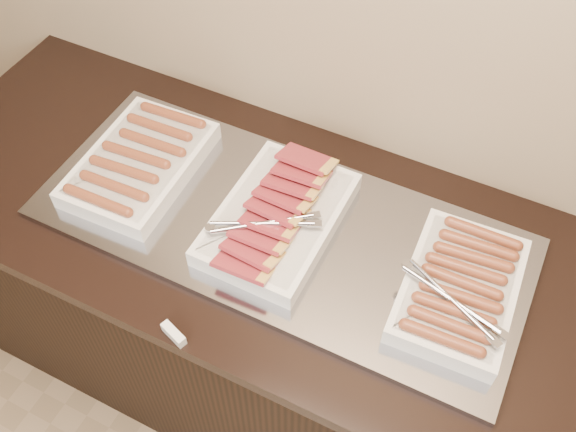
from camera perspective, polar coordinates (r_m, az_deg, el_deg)
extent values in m
cube|color=black|center=(1.97, -0.20, -9.65)|extent=(2.00, 0.70, 0.86)
cube|color=black|center=(1.59, -0.25, -1.91)|extent=(2.06, 0.76, 0.04)
cube|color=#9496A1|center=(1.57, -0.77, -1.05)|extent=(1.20, 0.50, 0.02)
cube|color=silver|center=(1.70, -13.00, 4.51)|extent=(0.27, 0.40, 0.05)
cylinder|color=brown|center=(1.60, -16.56, 1.34)|extent=(0.17, 0.03, 0.03)
cylinder|color=brown|center=(1.62, -15.21, 2.60)|extent=(0.17, 0.03, 0.03)
cylinder|color=brown|center=(1.65, -14.40, 4.03)|extent=(0.17, 0.04, 0.03)
cylinder|color=brown|center=(1.68, -13.36, 5.31)|extent=(0.17, 0.04, 0.03)
cylinder|color=brown|center=(1.70, -11.97, 6.40)|extent=(0.17, 0.03, 0.03)
cylinder|color=brown|center=(1.73, -11.37, 7.73)|extent=(0.17, 0.03, 0.03)
cylinder|color=brown|center=(1.76, -10.20, 8.81)|extent=(0.17, 0.03, 0.03)
cube|color=silver|center=(1.54, -0.88, -0.23)|extent=(0.27, 0.40, 0.05)
cube|color=#A63542|center=(1.43, -3.82, -4.30)|extent=(0.14, 0.09, 0.04)
cube|color=#A63542|center=(1.45, -3.07, -3.01)|extent=(0.14, 0.10, 0.04)
cube|color=#A63542|center=(1.47, -2.44, -1.72)|extent=(0.13, 0.09, 0.04)
cube|color=#A63542|center=(1.49, -1.53, -0.58)|extent=(0.14, 0.09, 0.04)
cube|color=#A63542|center=(1.51, -1.03, 0.68)|extent=(0.14, 0.10, 0.04)
cube|color=#A63542|center=(1.53, -0.33, 1.83)|extent=(0.14, 0.09, 0.04)
cube|color=#A63542|center=(1.55, 0.38, 2.93)|extent=(0.14, 0.09, 0.04)
cube|color=#A63542|center=(1.57, 1.23, 3.95)|extent=(0.14, 0.09, 0.04)
cube|color=#A63542|center=(1.60, 1.60, 5.10)|extent=(0.13, 0.09, 0.04)
cube|color=silver|center=(1.47, 14.96, -6.35)|extent=(0.25, 0.37, 0.05)
cylinder|color=brown|center=(1.37, 13.52, -10.51)|extent=(0.16, 0.03, 0.03)
cylinder|color=brown|center=(1.39, 14.17, -9.33)|extent=(0.16, 0.03, 0.03)
cylinder|color=brown|center=(1.41, 14.52, -8.07)|extent=(0.16, 0.04, 0.03)
cylinder|color=brown|center=(1.43, 15.09, -6.94)|extent=(0.16, 0.04, 0.03)
cylinder|color=brown|center=(1.45, 15.20, -5.68)|extent=(0.16, 0.03, 0.03)
cylinder|color=brown|center=(1.47, 15.54, -4.54)|extent=(0.16, 0.04, 0.03)
cylinder|color=brown|center=(1.49, 16.15, -3.54)|extent=(0.16, 0.04, 0.03)
cylinder|color=brown|center=(1.52, 16.58, -2.51)|extent=(0.16, 0.04, 0.03)
cylinder|color=brown|center=(1.54, 16.96, -1.49)|extent=(0.16, 0.03, 0.03)
cube|color=silver|center=(1.43, -10.13, -10.28)|extent=(0.07, 0.04, 0.03)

